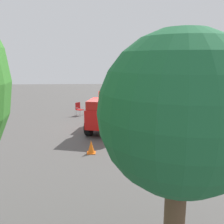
% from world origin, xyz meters
% --- Properties ---
extents(ground_plane, '(60.00, 60.00, 0.00)m').
position_xyz_m(ground_plane, '(0.00, 0.00, 0.00)').
color(ground_plane, '#514F4C').
extents(vintage_fire_truck, '(6.31, 3.69, 2.59)m').
position_xyz_m(vintage_fire_truck, '(-0.43, 0.65, 1.20)').
color(vintage_fire_truck, black).
rests_on(vintage_fire_truck, ground).
extents(classic_hot_rod, '(4.61, 2.57, 1.46)m').
position_xyz_m(classic_hot_rod, '(-7.50, 0.92, 0.75)').
color(classic_hot_rod, black).
rests_on(classic_hot_rod, ground).
extents(parked_pickup, '(4.84, 4.46, 1.90)m').
position_xyz_m(parked_pickup, '(-2.39, 8.05, 0.99)').
color(parked_pickup, black).
rests_on(parked_pickup, ground).
extents(lawn_chair_near_truck, '(0.50, 0.52, 1.02)m').
position_xyz_m(lawn_chair_near_truck, '(-3.27, 1.57, 0.59)').
color(lawn_chair_near_truck, '#B7BABF').
rests_on(lawn_chair_near_truck, ground).
extents(lawn_chair_by_car, '(0.69, 0.69, 1.02)m').
position_xyz_m(lawn_chair_by_car, '(-4.22, -1.81, 0.59)').
color(lawn_chair_by_car, '#B7BABF').
rests_on(lawn_chair_by_car, ground).
extents(spectator_seated, '(0.54, 0.40, 1.29)m').
position_xyz_m(spectator_seated, '(-3.40, 1.57, 0.70)').
color(spectator_seated, '#383842').
rests_on(spectator_seated, ground).
extents(oak_tree_right, '(2.95, 2.95, 4.91)m').
position_xyz_m(oak_tree_right, '(11.17, 1.18, 3.40)').
color(oak_tree_right, brown).
rests_on(oak_tree_right, ground).
extents(traffic_cone, '(0.40, 0.40, 0.64)m').
position_xyz_m(traffic_cone, '(4.11, -0.62, 0.31)').
color(traffic_cone, orange).
rests_on(traffic_cone, ground).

